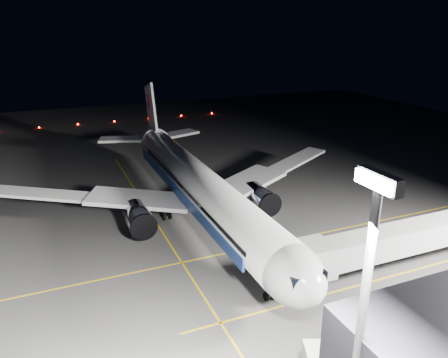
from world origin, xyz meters
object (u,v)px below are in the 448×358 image
at_px(safety_cone_b, 253,215).
at_px(baggage_tug, 230,190).
at_px(jet_bridge, 420,234).
at_px(safety_cone_a, 216,205).
at_px(airliner, 197,185).
at_px(floodlight_mast_south, 360,333).
at_px(safety_cone_c, 222,211).

bearing_deg(safety_cone_b, baggage_tug, 177.13).
bearing_deg(jet_bridge, safety_cone_a, -151.62).
bearing_deg(airliner, jet_bridge, 38.04).
relative_size(airliner, floodlight_mast_south, 2.97).
distance_m(airliner, floodlight_mast_south, 42.13).
height_order(jet_bridge, safety_cone_c, jet_bridge).
bearing_deg(jet_bridge, baggage_tug, -161.34).
bearing_deg(safety_cone_a, baggage_tug, 133.39).
distance_m(airliner, safety_cone_b, 9.42).
relative_size(airliner, safety_cone_b, 108.43).
bearing_deg(airliner, safety_cone_a, 126.34).
bearing_deg(floodlight_mast_south, safety_cone_c, 166.40).
bearing_deg(safety_cone_b, floodlight_mast_south, -19.52).
xyz_separation_m(airliner, safety_cone_a, (-2.94, 4.00, -4.87)).
bearing_deg(baggage_tug, safety_cone_c, -54.69).
xyz_separation_m(baggage_tug, safety_cone_a, (3.78, -3.99, -0.51)).
xyz_separation_m(safety_cone_a, safety_cone_c, (2.61, 0.00, -0.03)).
bearing_deg(safety_cone_c, baggage_tug, 147.99).
height_order(jet_bridge, baggage_tug, jet_bridge).
bearing_deg(safety_cone_a, safety_cone_b, 30.92).
height_order(airliner, baggage_tug, airliner).
height_order(floodlight_mast_south, safety_cone_c, floodlight_mast_south).
xyz_separation_m(airliner, safety_cone_c, (-0.33, 4.00, -4.90)).
distance_m(floodlight_mast_south, safety_cone_a, 46.73).
xyz_separation_m(floodlight_mast_south, safety_cone_b, (-38.16, 13.53, -12.09)).
relative_size(jet_bridge, safety_cone_a, 57.88).
distance_m(airliner, safety_cone_c, 6.33).
relative_size(jet_bridge, floodlight_mast_south, 1.66).
xyz_separation_m(safety_cone_b, safety_cone_c, (-3.25, -3.51, -0.02)).
height_order(baggage_tug, safety_cone_a, baggage_tug).
relative_size(jet_bridge, baggage_tug, 11.67).
relative_size(airliner, safety_cone_a, 103.45).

